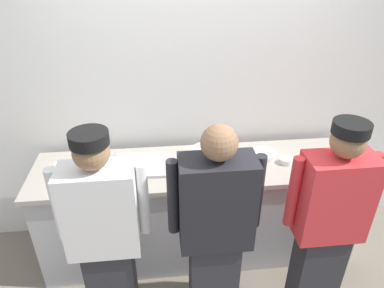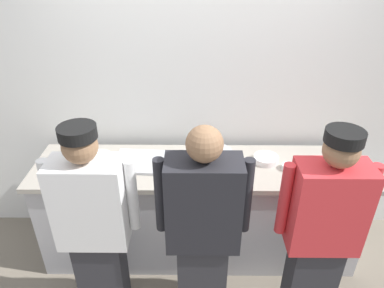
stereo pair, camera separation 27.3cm
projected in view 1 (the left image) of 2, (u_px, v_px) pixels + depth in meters
name	position (u px, v px, depth m)	size (l,w,h in m)	color
ground_plane	(205.00, 279.00, 2.97)	(9.00, 9.00, 0.00)	slate
wall_back	(195.00, 90.00, 2.97)	(4.16, 0.10, 2.77)	white
prep_counter	(200.00, 209.00, 3.03)	(2.65, 0.65, 0.92)	#B2B2B7
chef_near_left	(105.00, 236.00, 2.23)	(0.58, 0.24, 1.59)	#2D2D33
chef_center	(215.00, 232.00, 2.26)	(0.60, 0.24, 1.62)	#2D2D33
chef_far_right	(327.00, 223.00, 2.34)	(0.58, 0.24, 1.59)	#2D2D33
plate_stack_front	(97.00, 166.00, 2.73)	(0.22, 0.22, 0.07)	white
plate_stack_rear	(264.00, 155.00, 2.90)	(0.20, 0.20, 0.05)	white
mixing_bowl_steel	(211.00, 159.00, 2.77)	(0.36, 0.36, 0.13)	#B7BABF
sheet_tray	(140.00, 165.00, 2.79)	(0.42, 0.35, 0.02)	#B7BABF
squeeze_bottle_primary	(331.00, 159.00, 2.72)	(0.05, 0.05, 0.18)	#56A333
ramekin_green_sauce	(286.00, 161.00, 2.82)	(0.10, 0.10, 0.04)	white
ramekin_red_sauce	(61.00, 166.00, 2.75)	(0.10, 0.10, 0.04)	white
chefs_knife	(319.00, 155.00, 2.92)	(0.27, 0.03, 0.02)	#B7BABF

